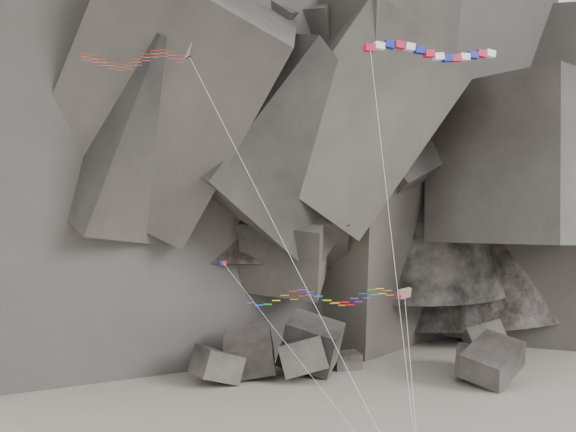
{
  "coord_description": "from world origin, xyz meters",
  "views": [
    {
      "loc": [
        -6.55,
        -42.33,
        20.16
      ],
      "look_at": [
        1.27,
        6.0,
        20.09
      ],
      "focal_mm": 40.0,
      "sensor_mm": 36.0,
      "label": 1
    }
  ],
  "objects": [
    {
      "name": "headland",
      "position": [
        0.0,
        70.0,
        42.0
      ],
      "size": [
        110.0,
        70.0,
        84.0
      ],
      "primitive_type": null,
      "color": "#4F4841",
      "rests_on": "ground"
    },
    {
      "name": "boulder_field",
      "position": [
        10.82,
        34.51,
        2.05
      ],
      "size": [
        70.39,
        17.2,
        8.44
      ],
      "color": "#47423F",
      "rests_on": "ground"
    },
    {
      "name": "delta_kite",
      "position": [
        -10.28,
        3.95,
        31.13
      ],
      "size": [
        21.95,
        9.91,
        31.25
      ],
      "rotation": [
        0.0,
        0.0,
        0.2
      ],
      "color": "red",
      "rests_on": "ground"
    },
    {
      "name": "banner_kite",
      "position": [
        10.48,
        0.09,
        31.35
      ],
      "size": [
        10.21,
        6.16,
        30.69
      ],
      "rotation": [
        0.0,
        0.0,
        0.15
      ],
      "color": "red",
      "rests_on": "ground"
    },
    {
      "name": "parafoil_kite",
      "position": [
        3.32,
        3.41,
        14.2
      ],
      "size": [
        12.56,
        8.67,
        13.41
      ],
      "rotation": [
        0.0,
        0.0,
        0.45
      ],
      "color": "#F1B00D",
      "rests_on": "ground"
    },
    {
      "name": "pennant_kite",
      "position": [
        -0.67,
        0.93,
        12.62
      ],
      "size": [
        12.05,
        8.0,
        15.53
      ],
      "rotation": [
        0.0,
        0.0,
        -0.11
      ],
      "color": "red",
      "rests_on": "ground"
    }
  ]
}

